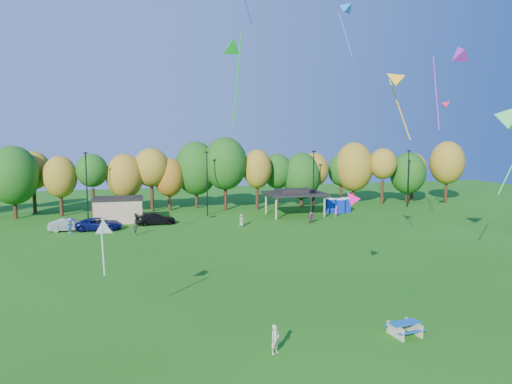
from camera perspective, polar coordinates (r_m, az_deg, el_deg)
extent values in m
plane|color=#19600F|center=(26.92, 2.69, -16.90)|extent=(160.00, 160.00, 0.00)
cylinder|color=black|center=(70.30, -27.89, -1.52)|extent=(0.50, 0.50, 3.56)
ellipsoid|color=#144C0F|center=(69.90, -28.07, 1.86)|extent=(6.62, 6.62, 8.00)
cylinder|color=black|center=(73.86, -25.95, -0.97)|extent=(0.50, 0.50, 3.79)
ellipsoid|color=olive|center=(73.46, -26.12, 2.45)|extent=(4.94, 4.94, 5.58)
cylinder|color=black|center=(70.00, -23.16, -1.41)|extent=(0.50, 0.50, 3.34)
ellipsoid|color=olive|center=(69.60, -23.30, 1.77)|extent=(4.61, 4.61, 5.88)
cylinder|color=black|center=(69.28, -19.68, -1.14)|extent=(0.50, 0.50, 3.82)
ellipsoid|color=#144C0F|center=(68.86, -19.82, 2.53)|extent=(4.43, 4.43, 4.73)
cylinder|color=black|center=(69.70, -16.00, -1.20)|extent=(0.50, 0.50, 3.25)
ellipsoid|color=olive|center=(69.31, -16.10, 1.91)|extent=(5.33, 5.33, 6.53)
cylinder|color=black|center=(70.22, -12.86, -0.76)|extent=(0.50, 0.50, 3.96)
ellipsoid|color=olive|center=(69.80, -12.95, 3.01)|extent=(5.31, 5.31, 5.82)
cylinder|color=black|center=(70.66, -10.75, -1.04)|extent=(0.50, 0.50, 3.05)
ellipsoid|color=#995914|center=(70.29, -10.81, 1.83)|extent=(4.54, 4.54, 5.87)
cylinder|color=black|center=(72.19, -7.43, -0.53)|extent=(0.50, 0.50, 3.77)
ellipsoid|color=#144C0F|center=(71.78, -7.48, 2.95)|extent=(6.69, 6.69, 8.35)
cylinder|color=black|center=(69.84, -3.84, -0.52)|extent=(0.50, 0.50, 4.28)
ellipsoid|color=#144C0F|center=(69.40, -3.87, 3.58)|extent=(6.64, 6.64, 8.01)
cylinder|color=black|center=(70.63, 0.16, -0.64)|extent=(0.50, 0.50, 3.76)
ellipsoid|color=olive|center=(70.22, 0.16, 2.92)|extent=(4.49, 4.49, 6.02)
cylinder|color=black|center=(73.66, 2.67, -0.48)|extent=(0.50, 0.50, 3.43)
ellipsoid|color=#144C0F|center=(73.28, 2.69, 2.63)|extent=(4.77, 4.77, 5.63)
cylinder|color=black|center=(74.10, 5.70, -0.65)|extent=(0.50, 0.50, 2.95)
ellipsoid|color=#144C0F|center=(73.75, 5.73, 2.01)|extent=(6.14, 6.14, 7.54)
cylinder|color=black|center=(75.31, 7.20, -0.33)|extent=(0.50, 0.50, 3.52)
ellipsoid|color=olive|center=(74.93, 7.25, 2.79)|extent=(4.78, 4.78, 5.53)
cylinder|color=black|center=(79.07, 10.58, -0.12)|extent=(0.50, 0.50, 3.39)
ellipsoid|color=#144C0F|center=(78.72, 10.64, 2.74)|extent=(4.54, 4.54, 5.46)
cylinder|color=black|center=(78.62, 12.06, -0.07)|extent=(0.50, 0.50, 3.72)
ellipsoid|color=olive|center=(78.25, 12.14, 3.09)|extent=(6.32, 6.32, 8.24)
cylinder|color=black|center=(78.91, 15.49, -0.01)|extent=(0.50, 0.50, 4.06)
ellipsoid|color=olive|center=(78.53, 15.59, 3.43)|extent=(4.50, 4.50, 5.13)
cylinder|color=black|center=(82.07, 18.37, -0.22)|extent=(0.50, 0.50, 3.05)
ellipsoid|color=#144C0F|center=(81.74, 18.46, 2.26)|extent=(5.97, 5.97, 7.05)
cylinder|color=black|center=(84.37, 18.89, 0.11)|extent=(0.50, 0.50, 3.55)
ellipsoid|color=olive|center=(84.03, 19.00, 2.92)|extent=(4.60, 4.60, 4.99)
cylinder|color=black|center=(86.03, 22.65, 0.25)|extent=(0.50, 0.50, 4.07)
ellipsoid|color=olive|center=(85.69, 22.79, 3.41)|extent=(5.83, 5.83, 7.42)
cylinder|color=black|center=(64.23, -20.39, 0.58)|extent=(0.16, 0.16, 9.00)
cube|color=black|center=(63.95, -20.55, 4.60)|extent=(0.50, 0.25, 0.18)
cylinder|color=black|center=(64.56, -6.13, 0.99)|extent=(0.16, 0.16, 9.00)
cube|color=black|center=(64.29, -6.17, 4.98)|extent=(0.50, 0.25, 0.18)
cylinder|color=black|center=(68.73, 7.19, 1.31)|extent=(0.16, 0.16, 9.00)
cube|color=black|center=(68.47, 7.24, 5.06)|extent=(0.50, 0.25, 0.18)
cylinder|color=black|center=(76.10, 18.46, 1.53)|extent=(0.16, 0.16, 9.00)
cube|color=black|center=(75.87, 18.58, 4.91)|extent=(0.50, 0.25, 0.18)
cube|color=tan|center=(62.32, -16.80, -2.24)|extent=(6.00, 4.00, 3.00)
cube|color=black|center=(62.10, -16.85, -0.75)|extent=(6.30, 4.30, 0.25)
cylinder|color=tan|center=(61.46, 2.54, -2.08)|extent=(0.24, 0.24, 3.00)
cylinder|color=tan|center=(63.84, 8.56, -1.82)|extent=(0.24, 0.24, 3.00)
cylinder|color=tan|center=(66.20, 1.27, -1.45)|extent=(0.24, 0.24, 3.00)
cylinder|color=tan|center=(68.42, 6.92, -1.24)|extent=(0.24, 0.24, 3.00)
cube|color=black|center=(64.68, 4.86, -0.19)|extent=(8.20, 6.20, 0.35)
cube|color=black|center=(64.63, 4.86, 0.16)|extent=(5.00, 3.50, 0.45)
cube|color=#0C2BA8|center=(68.05, 9.19, -1.74)|extent=(1.10, 1.10, 2.00)
cube|color=silver|center=(67.90, 9.20, -0.83)|extent=(1.15, 1.15, 0.18)
cube|color=#0C2BA8|center=(67.97, 10.42, -1.78)|extent=(1.10, 1.10, 2.00)
cube|color=silver|center=(67.83, 10.44, -0.87)|extent=(1.15, 1.15, 0.18)
cube|color=#0C2BA8|center=(69.14, 11.16, -1.65)|extent=(1.10, 1.10, 2.00)
cube|color=silver|center=(69.00, 11.18, -0.76)|extent=(1.15, 1.15, 0.18)
cube|color=tan|center=(27.07, 17.03, -16.26)|extent=(0.27, 1.38, 0.68)
cube|color=tan|center=(27.81, 19.12, -15.72)|extent=(0.27, 1.38, 0.68)
cube|color=#1359AB|center=(27.30, 18.12, -15.27)|extent=(1.78, 0.90, 0.06)
cube|color=#1359AB|center=(26.99, 18.91, -16.23)|extent=(1.73, 0.43, 0.05)
cube|color=#1359AB|center=(27.83, 17.31, -15.46)|extent=(1.73, 0.43, 0.05)
imported|color=beige|center=(24.07, 2.42, -17.90)|extent=(0.65, 0.59, 1.50)
imported|color=gray|center=(58.17, -22.30, -3.81)|extent=(4.57, 1.64, 1.50)
imported|color=#0E1254|center=(57.51, -19.00, -3.80)|extent=(5.53, 2.94, 1.48)
imported|color=black|center=(59.41, -12.50, -3.28)|extent=(5.19, 2.34, 1.48)
imported|color=olive|center=(53.14, -14.88, -4.45)|extent=(0.85, 0.96, 1.55)
imported|color=#873865|center=(59.21, 6.88, -3.17)|extent=(1.49, 0.85, 1.53)
imported|color=#466C9A|center=(56.35, -22.22, -3.95)|extent=(1.33, 1.31, 1.84)
imported|color=#C75EC0|center=(64.46, 9.96, -2.40)|extent=(0.69, 0.62, 1.59)
imported|color=gray|center=(56.79, -1.82, -3.53)|extent=(0.90, 0.88, 1.57)
cone|color=silver|center=(26.58, -18.53, -3.88)|extent=(1.09, 1.45, 1.45)
cylinder|color=silver|center=(25.97, -18.57, -7.17)|extent=(0.11, 1.12, 2.85)
cone|color=green|center=(37.26, -2.95, 17.96)|extent=(1.59, 2.01, 2.00)
cylinder|color=green|center=(34.71, -2.36, 13.54)|extent=(0.21, 2.49, 6.61)
cone|color=red|center=(59.84, 22.77, 10.16)|extent=(1.55, 1.40, 1.28)
cone|color=#EA0D6B|center=(30.91, 11.79, -0.66)|extent=(1.60, 1.50, 1.26)
cone|color=#FFB01A|center=(36.62, 16.75, 13.48)|extent=(2.20, 2.10, 1.78)
cylinder|color=#FFB01A|center=(37.79, 17.53, 9.81)|extent=(1.52, 1.14, 4.73)
cone|color=blue|center=(58.24, 10.94, 21.70)|extent=(2.49, 2.62, 2.13)
cylinder|color=blue|center=(59.33, 11.13, 18.73)|extent=(1.27, 1.85, 5.67)
cone|color=#BA24C4|center=(49.24, 24.11, 15.68)|extent=(2.46, 2.87, 2.42)
cylinder|color=#BA24C4|center=(50.16, 21.60, 11.46)|extent=(0.94, 2.73, 7.55)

